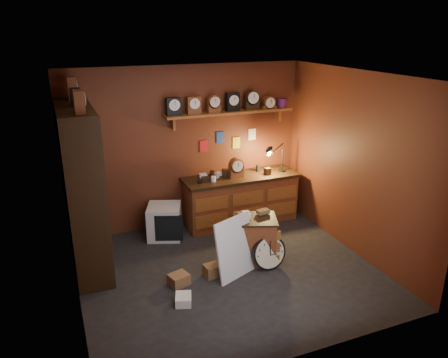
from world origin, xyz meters
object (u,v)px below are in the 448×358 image
at_px(workbench, 241,196).
at_px(low_cabinet, 255,238).
at_px(shelving_unit, 80,183).
at_px(big_round_clock, 269,253).

relative_size(workbench, low_cabinet, 2.58).
distance_m(shelving_unit, workbench, 2.79).
relative_size(workbench, big_round_clock, 3.94).
distance_m(workbench, low_cabinet, 1.38).
relative_size(shelving_unit, low_cabinet, 3.33).
distance_m(low_cabinet, big_round_clock, 0.31).
bearing_deg(shelving_unit, workbench, 10.64).
bearing_deg(big_round_clock, workbench, 80.14).
distance_m(shelving_unit, low_cabinet, 2.57).
bearing_deg(workbench, big_round_clock, -99.86).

